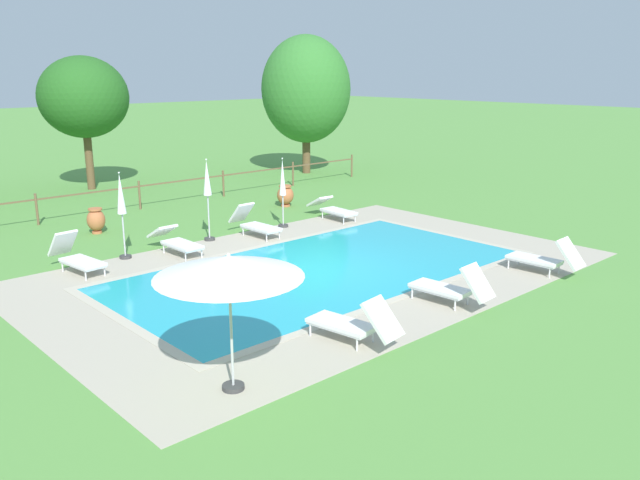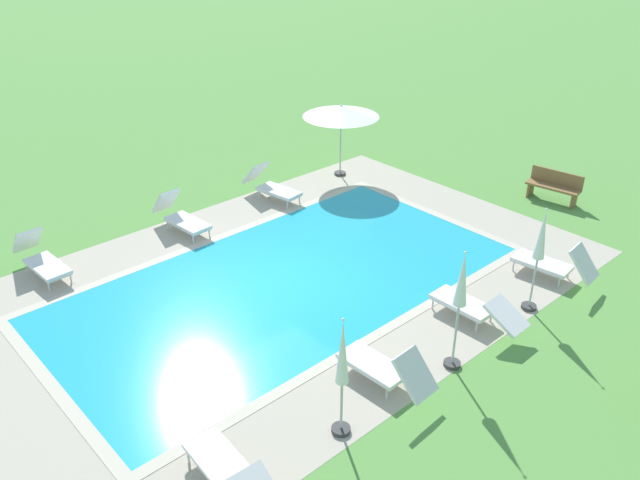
# 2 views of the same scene
# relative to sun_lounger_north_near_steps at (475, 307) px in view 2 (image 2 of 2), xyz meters

# --- Properties ---
(ground_plane) EXTENTS (160.00, 160.00, 0.00)m
(ground_plane) POSITION_rel_sun_lounger_north_near_steps_xyz_m (1.91, -3.81, -0.36)
(ground_plane) COLOR #599342
(pool_deck_paving) EXTENTS (14.16, 9.07, 0.01)m
(pool_deck_paving) POSITION_rel_sun_lounger_north_near_steps_xyz_m (1.91, -3.81, -0.35)
(pool_deck_paving) COLOR #B2A893
(pool_deck_paving) RESTS_ON ground
(swimming_pool_water) EXTENTS (10.45, 5.35, 0.01)m
(swimming_pool_water) POSITION_rel_sun_lounger_north_near_steps_xyz_m (1.91, -3.81, -0.35)
(swimming_pool_water) COLOR #23A8C1
(swimming_pool_water) RESTS_ON ground
(pool_coping_rim) EXTENTS (10.93, 5.83, 0.01)m
(pool_coping_rim) POSITION_rel_sun_lounger_north_near_steps_xyz_m (1.91, -3.81, -0.35)
(pool_coping_rim) COLOR #C0B59F
(pool_coping_rim) RESTS_ON ground
(sun_lounger_north_near_steps) EXTENTS (0.64, 2.07, 0.73)m
(sun_lounger_north_near_steps) POSITION_rel_sun_lounger_north_near_steps_xyz_m (0.00, 0.00, 0.00)
(sun_lounger_north_near_steps) COLOR white
(sun_lounger_north_near_steps) RESTS_ON ground
(sun_lounger_north_mid) EXTENTS (0.73, 1.89, 1.00)m
(sun_lounger_north_mid) POSITION_rel_sun_lounger_north_near_steps_xyz_m (2.26, -7.60, 0.04)
(sun_lounger_north_mid) COLOR white
(sun_lounger_north_mid) RESTS_ON ground
(sun_lounger_north_far) EXTENTS (0.68, 1.92, 0.96)m
(sun_lounger_north_far) POSITION_rel_sun_lounger_north_near_steps_xyz_m (2.81, 0.10, 0.03)
(sun_lounger_north_far) COLOR white
(sun_lounger_north_far) RESTS_ON ground
(sun_lounger_north_end) EXTENTS (0.69, 1.89, 0.99)m
(sun_lounger_north_end) POSITION_rel_sun_lounger_north_near_steps_xyz_m (5.82, -7.84, 0.04)
(sun_lounger_north_end) COLOR white
(sun_lounger_north_end) RESTS_ON ground
(sun_lounger_south_near_corner) EXTENTS (0.74, 2.10, 0.73)m
(sun_lounger_south_near_corner) POSITION_rel_sun_lounger_north_near_steps_xyz_m (6.18, 0.17, -0.00)
(sun_lounger_south_near_corner) COLOR white
(sun_lounger_south_near_corner) RESTS_ON ground
(sun_lounger_south_mid) EXTENTS (0.87, 1.95, 0.97)m
(sun_lounger_south_mid) POSITION_rel_sun_lounger_north_near_steps_xyz_m (-0.75, -7.60, 0.04)
(sun_lounger_south_mid) COLOR white
(sun_lounger_south_mid) RESTS_ON ground
(sun_lounger_south_far) EXTENTS (0.81, 1.91, 0.99)m
(sun_lounger_south_far) POSITION_rel_sun_lounger_north_near_steps_xyz_m (-2.73, 0.19, 0.04)
(sun_lounger_south_far) COLOR white
(sun_lounger_south_far) RESTS_ON ground
(patio_umbrella_open_foreground) EXTENTS (2.32, 2.32, 2.27)m
(patio_umbrella_open_foreground) POSITION_rel_sun_lounger_north_near_steps_xyz_m (-3.47, -7.59, 1.69)
(patio_umbrella_open_foreground) COLOR #383838
(patio_umbrella_open_foreground) RESTS_ON ground
(patio_umbrella_closed_row_west) EXTENTS (0.32, 0.32, 2.25)m
(patio_umbrella_closed_row_west) POSITION_rel_sun_lounger_north_near_steps_xyz_m (4.17, 0.41, 1.04)
(patio_umbrella_closed_row_west) COLOR #383838
(patio_umbrella_closed_row_west) RESTS_ON ground
(patio_umbrella_closed_row_centre) EXTENTS (0.32, 0.32, 2.36)m
(patio_umbrella_closed_row_centre) POSITION_rel_sun_lounger_north_near_steps_xyz_m (-1.28, 0.51, 1.19)
(patio_umbrella_closed_row_centre) COLOR #383838
(patio_umbrella_closed_row_centre) RESTS_ON ground
(patio_umbrella_closed_row_mid_east) EXTENTS (0.32, 0.32, 2.45)m
(patio_umbrella_closed_row_mid_east) POSITION_rel_sun_lounger_north_near_steps_xyz_m (1.46, 0.59, 1.28)
(patio_umbrella_closed_row_mid_east) COLOR #383838
(patio_umbrella_closed_row_mid_east) RESTS_ON ground
(wooden_bench_lawn_side) EXTENTS (0.66, 1.55, 0.87)m
(wooden_bench_lawn_side) POSITION_rel_sun_lounger_north_near_steps_xyz_m (-6.65, -2.08, 0.11)
(wooden_bench_lawn_side) COLOR olive
(wooden_bench_lawn_side) RESTS_ON ground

